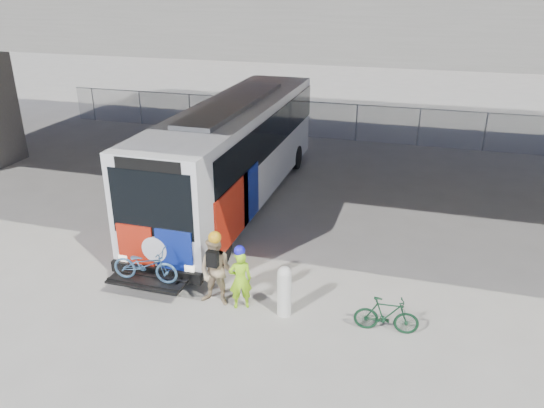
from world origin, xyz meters
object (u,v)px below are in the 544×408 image
at_px(bus, 235,146).
at_px(bollard, 284,289).
at_px(cyclist_hivis, 240,278).
at_px(bike_parked, 386,315).
at_px(cyclist_tan, 216,270).

height_order(bus, bollard, bus).
distance_m(bus, cyclist_hivis, 6.89).
xyz_separation_m(bollard, bike_parked, (2.41, 0.00, -0.26)).
bearing_deg(bollard, cyclist_tan, -179.21).
bearing_deg(bollard, cyclist_hivis, 180.00).
relative_size(cyclist_tan, bike_parked, 1.35).
xyz_separation_m(bus, cyclist_tan, (1.80, -6.35, -1.17)).
height_order(bus, cyclist_tan, bus).
distance_m(cyclist_hivis, cyclist_tan, 0.62).
distance_m(bollard, cyclist_hivis, 1.11).
bearing_deg(cyclist_tan, bike_parked, 1.33).
distance_m(cyclist_tan, bike_parked, 4.15).
relative_size(bus, bollard, 9.90).
relative_size(bollard, bike_parked, 0.89).
bearing_deg(bus, cyclist_tan, -74.14).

